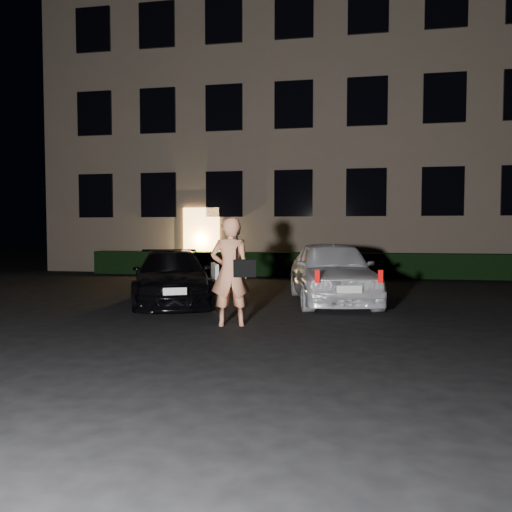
# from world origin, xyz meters

# --- Properties ---
(ground) EXTENTS (80.00, 80.00, 0.00)m
(ground) POSITION_xyz_m (0.00, 0.00, 0.00)
(ground) COLOR black
(ground) RESTS_ON ground
(building) EXTENTS (20.00, 8.11, 12.00)m
(building) POSITION_xyz_m (-0.00, 14.99, 6.00)
(building) COLOR #746353
(building) RESTS_ON ground
(hedge) EXTENTS (15.00, 0.70, 0.85)m
(hedge) POSITION_xyz_m (0.00, 10.50, 0.42)
(hedge) COLOR black
(hedge) RESTS_ON ground
(sedan) EXTENTS (3.06, 4.44, 1.19)m
(sedan) POSITION_xyz_m (-1.98, 3.43, 0.60)
(sedan) COLOR black
(sedan) RESTS_ON ground
(hatch) EXTENTS (2.46, 4.46, 1.44)m
(hatch) POSITION_xyz_m (1.59, 4.18, 0.72)
(hatch) COLOR white
(hatch) RESTS_ON ground
(man) EXTENTS (0.86, 0.62, 1.88)m
(man) POSITION_xyz_m (-0.04, 1.02, 0.94)
(man) COLOR #E48961
(man) RESTS_ON ground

